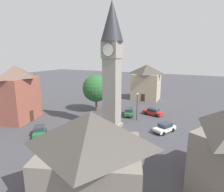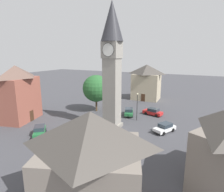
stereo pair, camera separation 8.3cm
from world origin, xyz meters
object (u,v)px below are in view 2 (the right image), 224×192
object	(u,v)px
car_red_corner	(153,112)
car_silver_kerb	(165,128)
building_hall_far	(18,93)
car_blue_kerb	(40,131)
car_white_side	(129,112)
pedestrian	(88,125)
lamp_post	(137,103)
building_terrace_right	(91,158)
building_shop_left	(146,82)
tree	(96,88)
clock_tower	(112,56)

from	to	relation	value
car_red_corner	car_silver_kerb	bearing A→B (deg)	-62.55
building_hall_far	car_blue_kerb	bearing A→B (deg)	-20.77
car_white_side	car_silver_kerb	bearing A→B (deg)	-32.33
pedestrian	lamp_post	bearing A→B (deg)	56.07
building_terrace_right	building_hall_far	world-z (taller)	building_hall_far
building_shop_left	pedestrian	bearing A→B (deg)	-94.15
car_blue_kerb	tree	size ratio (longest dim) A/B	0.50
car_red_corner	pedestrian	bearing A→B (deg)	-120.33
car_red_corner	lamp_post	world-z (taller)	lamp_post
car_silver_kerb	building_terrace_right	size ratio (longest dim) A/B	0.42
car_red_corner	building_terrace_right	bearing A→B (deg)	-86.57
car_blue_kerb	car_red_corner	world-z (taller)	same
lamp_post	building_terrace_right	bearing A→B (deg)	-80.68
car_red_corner	tree	world-z (taller)	tree
car_white_side	building_shop_left	size ratio (longest dim) A/B	0.45
car_white_side	pedestrian	xyz separation A→B (m)	(-3.17, -10.74, 0.25)
pedestrian	building_shop_left	bearing A→B (deg)	85.85
car_red_corner	car_white_side	xyz separation A→B (m)	(-4.56, -2.48, 0.00)
pedestrian	lamp_post	distance (m)	10.62
car_red_corner	lamp_post	xyz separation A→B (m)	(-1.99, -4.68, 2.89)
car_silver_kerb	lamp_post	bearing A→B (deg)	151.65
lamp_post	building_shop_left	bearing A→B (deg)	101.68
building_shop_left	building_terrace_right	distance (m)	40.82
car_red_corner	lamp_post	distance (m)	5.85
clock_tower	car_white_side	size ratio (longest dim) A/B	4.83
car_red_corner	car_white_side	size ratio (longest dim) A/B	0.99
pedestrian	building_hall_far	size ratio (longest dim) A/B	0.16
tree	building_shop_left	bearing A→B (deg)	67.98
car_white_side	building_shop_left	distance (m)	16.76
car_white_side	pedestrian	distance (m)	11.20
building_shop_left	car_red_corner	bearing A→B (deg)	-67.07
building_terrace_right	lamp_post	xyz separation A→B (m)	(-3.58, 21.80, -0.63)
car_white_side	building_shop_left	bearing A→B (deg)	94.33
car_red_corner	building_hall_far	bearing A→B (deg)	-146.73
car_silver_kerb	building_terrace_right	bearing A→B (deg)	-97.91
clock_tower	lamp_post	xyz separation A→B (m)	(2.79, 5.36, -8.96)
car_silver_kerb	tree	xyz separation A→B (m)	(-16.62, 5.13, 4.54)
car_silver_kerb	building_terrace_right	world-z (taller)	building_terrace_right
car_blue_kerb	lamp_post	xyz separation A→B (m)	(11.67, 13.81, 2.89)
car_white_side	lamp_post	world-z (taller)	lamp_post
car_blue_kerb	car_silver_kerb	bearing A→B (deg)	30.50
pedestrian	car_red_corner	bearing A→B (deg)	59.67
pedestrian	building_terrace_right	world-z (taller)	building_terrace_right
car_silver_kerb	pedestrian	world-z (taller)	pedestrian
car_silver_kerb	pedestrian	xyz separation A→B (m)	(-11.89, -5.22, 0.25)
building_shop_left	lamp_post	bearing A→B (deg)	-78.32
building_terrace_right	lamp_post	bearing A→B (deg)	99.32
tree	building_hall_far	size ratio (longest dim) A/B	0.77
car_blue_kerb	building_hall_far	bearing A→B (deg)	159.23
building_terrace_right	car_red_corner	bearing A→B (deg)	93.43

